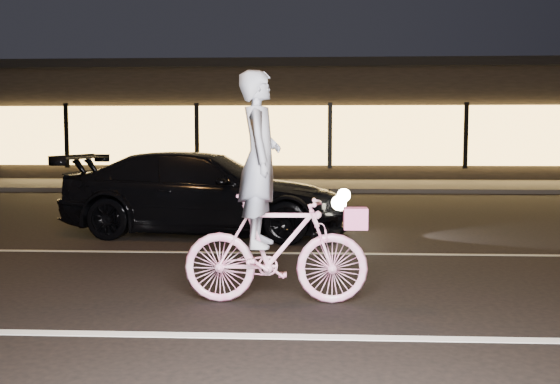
{
  "coord_description": "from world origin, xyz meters",
  "views": [
    {
      "loc": [
        -0.65,
        -6.22,
        1.55
      ],
      "look_at": [
        -0.98,
        0.6,
        0.95
      ],
      "focal_mm": 40.0,
      "sensor_mm": 36.0,
      "label": 1
    }
  ],
  "objects": [
    {
      "name": "ground",
      "position": [
        0.0,
        0.0,
        0.0
      ],
      "size": [
        90.0,
        90.0,
        0.0
      ],
      "primitive_type": "plane",
      "color": "black",
      "rests_on": "ground"
    },
    {
      "name": "lane_stripe_near",
      "position": [
        0.0,
        -1.5,
        0.0
      ],
      "size": [
        60.0,
        0.12,
        0.01
      ],
      "primitive_type": "cube",
      "color": "silver",
      "rests_on": "ground"
    },
    {
      "name": "lane_stripe_far",
      "position": [
        0.0,
        2.0,
        0.0
      ],
      "size": [
        60.0,
        0.1,
        0.01
      ],
      "primitive_type": "cube",
      "color": "gray",
      "rests_on": "ground"
    },
    {
      "name": "sidewalk",
      "position": [
        0.0,
        13.0,
        0.06
      ],
      "size": [
        30.0,
        4.0,
        0.12
      ],
      "primitive_type": "cube",
      "color": "#383533",
      "rests_on": "ground"
    },
    {
      "name": "storefront",
      "position": [
        0.0,
        18.97,
        2.15
      ],
      "size": [
        25.4,
        8.42,
        4.2
      ],
      "color": "black",
      "rests_on": "ground"
    },
    {
      "name": "cyclist",
      "position": [
        -1.01,
        -0.51,
        0.77
      ],
      "size": [
        1.71,
        0.59,
        2.16
      ],
      "rotation": [
        0.0,
        0.0,
        1.57
      ],
      "color": "#F74199",
      "rests_on": "ground"
    },
    {
      "name": "sedan",
      "position": [
        -2.32,
        3.59,
        0.66
      ],
      "size": [
        4.71,
        2.34,
        1.31
      ],
      "rotation": [
        0.0,
        0.0,
        1.46
      ],
      "color": "black",
      "rests_on": "ground"
    }
  ]
}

